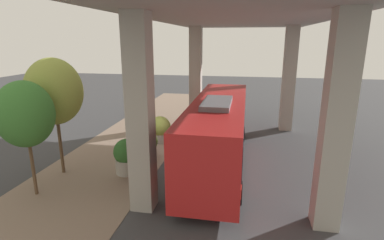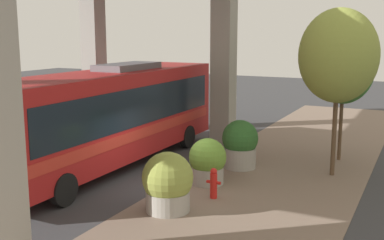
% 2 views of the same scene
% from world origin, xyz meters
% --- Properties ---
extents(ground_plane, '(80.00, 80.00, 0.00)m').
position_xyz_m(ground_plane, '(0.00, 0.00, 0.00)').
color(ground_plane, '#38383A').
rests_on(ground_plane, ground).
extents(sidewalk_strip, '(6.00, 40.00, 0.02)m').
position_xyz_m(sidewalk_strip, '(-3.00, 0.00, 0.01)').
color(sidewalk_strip, '#7A6656').
rests_on(sidewalk_strip, ground).
extents(overpass, '(9.40, 20.56, 8.30)m').
position_xyz_m(overpass, '(4.00, 0.00, 7.26)').
color(overpass, '#9E998E').
rests_on(overpass, ground).
extents(bus, '(2.80, 12.01, 3.85)m').
position_xyz_m(bus, '(3.07, -1.45, 2.09)').
color(bus, '#B21E1E').
rests_on(bus, ground).
extents(fire_hydrant, '(0.46, 0.22, 0.98)m').
position_xyz_m(fire_hydrant, '(-1.91, 0.24, 0.49)').
color(fire_hydrant, red).
rests_on(fire_hydrant, ground).
extents(planter_front, '(1.36, 1.36, 1.84)m').
position_xyz_m(planter_front, '(-1.43, -3.31, 0.92)').
color(planter_front, '#9E998E').
rests_on(planter_front, ground).
extents(planter_middle, '(1.27, 1.27, 1.58)m').
position_xyz_m(planter_middle, '(-1.14, -1.01, 0.78)').
color(planter_middle, '#9E998E').
rests_on(planter_middle, ground).
extents(planter_back, '(1.47, 1.47, 1.74)m').
position_xyz_m(planter_back, '(-1.16, 1.80, 0.84)').
color(planter_back, '#9E998E').
rests_on(planter_back, ground).
extents(street_tree_near, '(2.35, 2.35, 5.11)m').
position_xyz_m(street_tree_near, '(-4.60, -6.17, 3.69)').
color(street_tree_near, brown).
rests_on(street_tree_near, ground).
extents(street_tree_far, '(2.71, 2.71, 5.90)m').
position_xyz_m(street_tree_far, '(-4.75, -3.88, 4.26)').
color(street_tree_far, brown).
rests_on(street_tree_far, ground).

